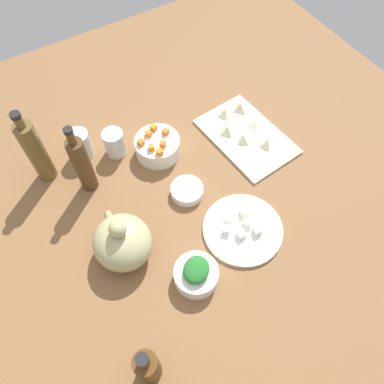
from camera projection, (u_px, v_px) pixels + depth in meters
tabletop at (192, 203)px, 117.96cm from camera, size 190.00×190.00×3.00cm
cutting_board at (246, 136)px, 129.65cm from camera, size 34.73×24.41×1.00cm
plate_tofu at (243, 229)px, 110.79cm from camera, size 23.56×23.56×1.20cm
bowl_greens at (196, 275)px, 101.43cm from camera, size 12.17×12.17×5.06cm
bowl_carrots at (157, 147)px, 123.76cm from camera, size 14.84×14.84×6.32cm
bowl_small_side at (188, 190)px, 116.84cm from camera, size 10.20×10.20×3.04cm
teapot at (122, 242)px, 102.18cm from camera, size 18.28×16.11×16.89cm
bottle_0 at (82, 164)px, 110.25cm from camera, size 5.14×5.14×26.52cm
bottle_1 at (147, 367)px, 84.78cm from camera, size 5.67×5.67×19.16cm
bottle_2 at (36, 151)px, 111.62cm from camera, size 5.80×5.80×27.87cm
drinking_glass_0 at (114, 143)px, 122.78cm from camera, size 6.82×6.82×9.30cm
drinking_glass_1 at (81, 144)px, 122.23cm from camera, size 7.00×7.00×9.73cm
carrot_cube_0 at (141, 143)px, 119.58cm from camera, size 2.23×2.23×1.80cm
carrot_cube_1 at (159, 152)px, 117.56cm from camera, size 1.90×1.90×1.80cm
carrot_cube_2 at (166, 132)px, 121.96cm from camera, size 2.38×2.38×1.80cm
carrot_cube_3 at (163, 144)px, 119.24cm from camera, size 2.54×2.54×1.80cm
carrot_cube_4 at (153, 128)px, 122.85cm from camera, size 2.39×2.39×1.80cm
carrot_cube_5 at (151, 148)px, 118.50cm from camera, size 2.28×2.28×1.80cm
carrot_cube_6 at (148, 134)px, 121.53cm from camera, size 2.11×2.11×1.80cm
chopped_greens_mound at (196, 270)px, 97.97cm from camera, size 10.37×10.48×3.08cm
tofu_cube_0 at (247, 223)px, 109.97cm from camera, size 3.06×3.06×2.20cm
tofu_cube_1 at (226, 230)px, 108.84cm from camera, size 3.11×3.11×2.20cm
tofu_cube_2 at (241, 234)px, 108.03cm from camera, size 2.28×2.28×2.20cm
tofu_cube_3 at (229, 218)px, 110.81cm from camera, size 3.11×3.11×2.20cm
tofu_cube_4 at (257, 231)px, 108.64cm from camera, size 2.49×2.49×2.20cm
tofu_cube_5 at (244, 212)px, 111.97cm from camera, size 2.78×2.78×2.20cm
dumpling_0 at (254, 123)px, 130.70cm from camera, size 5.91×6.49×2.16cm
dumpling_1 at (227, 130)px, 128.51cm from camera, size 4.66×4.17×3.15cm
dumpling_2 at (243, 138)px, 126.49cm from camera, size 4.49×4.15×3.18cm
dumpling_3 at (225, 113)px, 132.71cm from camera, size 4.89×5.23×3.10cm
dumpling_4 at (267, 143)px, 125.52cm from camera, size 5.08×4.69×3.13cm
dumpling_5 at (240, 107)px, 134.26cm from camera, size 5.18×4.59×3.05cm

